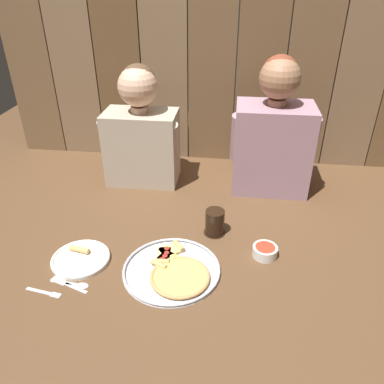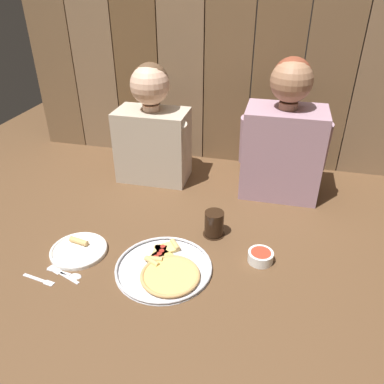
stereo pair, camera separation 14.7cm
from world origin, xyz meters
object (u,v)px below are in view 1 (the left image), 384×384
pizza_tray (174,271)px  diner_right (273,134)px  dipping_bowl (265,251)px  diner_left (141,130)px  drinking_glass (215,222)px  dinner_plate (81,258)px

pizza_tray → diner_right: diner_right is taller
dipping_bowl → diner_right: 0.59m
diner_left → diner_right: bearing=-0.0°
drinking_glass → diner_left: bearing=133.3°
drinking_glass → diner_right: diner_right is taller
diner_left → dinner_plate: bearing=-98.2°
pizza_tray → dinner_plate: 0.36m
pizza_tray → diner_left: (-0.26, 0.67, 0.26)m
dinner_plate → drinking_glass: size_ratio=2.04×
pizza_tray → diner_left: bearing=111.4°
drinking_glass → diner_right: 0.53m
pizza_tray → drinking_glass: (0.13, 0.26, 0.04)m
dinner_plate → pizza_tray: bearing=-4.1°
dipping_bowl → diner_left: size_ratio=0.16×
dinner_plate → diner_left: 0.70m
dipping_bowl → pizza_tray: bearing=-157.5°
drinking_glass → diner_left: 0.61m
dinner_plate → drinking_glass: (0.48, 0.23, 0.04)m
dinner_plate → drinking_glass: drinking_glass is taller
dipping_bowl → diner_right: size_ratio=0.15×
dinner_plate → drinking_glass: bearing=25.6°
diner_left → dipping_bowl: bearing=-42.3°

